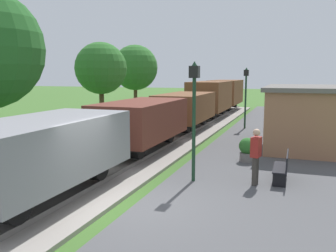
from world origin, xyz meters
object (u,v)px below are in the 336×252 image
lamp_post_near (194,100)px  tree_trackside_far (101,69)px  person_waiting (256,154)px  tree_field_left (135,68)px  station_hut (305,116)px  bench_near_hut (283,167)px  potted_planter (247,149)px  bench_down_platform (290,123)px  lamp_post_far (246,87)px  freight_train (190,106)px

lamp_post_near → tree_trackside_far: tree_trackside_far is taller
person_waiting → tree_field_left: (-10.64, 14.51, 2.85)m
station_hut → person_waiting: station_hut is taller
bench_near_hut → tree_trackside_far: tree_trackside_far is taller
station_hut → tree_field_left: tree_field_left is taller
bench_near_hut → tree_trackside_far: 13.26m
tree_trackside_far → tree_field_left: tree_field_left is taller
person_waiting → potted_planter: person_waiting is taller
bench_near_hut → person_waiting: bearing=-141.5°
bench_down_platform → lamp_post_far: (-2.63, 0.08, 2.08)m
person_waiting → freight_train: bearing=-52.5°
lamp_post_far → tree_trackside_far: tree_trackside_far is taller
bench_near_hut → potted_planter: 2.67m
bench_near_hut → tree_trackside_far: size_ratio=0.28×
station_hut → lamp_post_far: (-3.34, 4.78, 1.15)m
person_waiting → potted_planter: bearing=-65.8°
bench_near_hut → potted_planter: potted_planter is taller
bench_down_platform → potted_planter: 8.56m
bench_down_platform → potted_planter: (-1.39, -8.45, 0.00)m
lamp_post_near → lamp_post_far: 11.68m
station_hut → bench_down_platform: 4.84m
station_hut → lamp_post_near: size_ratio=1.57×
bench_near_hut → lamp_post_far: 11.32m
lamp_post_far → tree_field_left: 9.39m
freight_train → lamp_post_near: lamp_post_near is taller
person_waiting → tree_trackside_far: bearing=-26.9°
station_hut → person_waiting: (-1.47, -6.65, -0.47)m
station_hut → bench_near_hut: station_hut is taller
freight_train → lamp_post_near: size_ratio=8.81×
person_waiting → lamp_post_near: (-1.86, -0.25, 1.62)m
person_waiting → lamp_post_far: size_ratio=0.46×
station_hut → potted_planter: size_ratio=6.33×
bench_down_platform → potted_planter: potted_planter is taller
lamp_post_near → tree_trackside_far: size_ratio=0.68×
potted_planter → lamp_post_near: lamp_post_near is taller
lamp_post_far → tree_field_left: bearing=160.6°
freight_train → bench_near_hut: freight_train is taller
freight_train → potted_planter: bearing=-60.5°
lamp_post_far → bench_down_platform: bearing=-1.8°
bench_near_hut → bench_down_platform: 10.73m
person_waiting → bench_down_platform: bearing=-81.7°
person_waiting → tree_trackside_far: tree_trackside_far is taller
bench_near_hut → person_waiting: person_waiting is taller
bench_near_hut → tree_field_left: 18.29m
station_hut → tree_trackside_far: size_ratio=1.07×
freight_train → bench_down_platform: size_ratio=21.73×
tree_trackside_far → potted_planter: bearing=-28.8°
lamp_post_far → freight_train: bearing=-176.8°
bench_near_hut → lamp_post_far: lamp_post_far is taller
freight_train → tree_field_left: (-5.31, 3.28, 2.50)m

